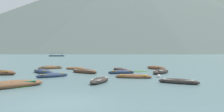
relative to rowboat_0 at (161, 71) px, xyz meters
name	(u,v)px	position (x,y,z in m)	size (l,w,h in m)	color
ground_plane	(113,53)	(-7.86, 1485.94, -0.20)	(6000.00, 6000.00, 0.00)	slate
mountain_1	(30,16)	(-685.12, 1615.40, 304.09)	(2437.52, 2437.52, 608.60)	slate
mountain_2	(128,11)	(103.42, 1452.74, 303.37)	(2381.88, 2381.88, 607.15)	#4C5B56
mountain_3	(224,8)	(709.78, 1291.39, 294.17)	(2165.93, 2165.93, 588.76)	#56665B
rowboat_0	(161,71)	(0.00, 0.00, 0.00)	(3.26, 4.28, 0.66)	#2D2826
rowboat_1	(120,69)	(-4.70, 3.61, -0.07)	(2.43, 3.65, 0.43)	#2D2826
rowboat_2	(10,85)	(-12.82, -9.89, -0.01)	(4.35, 3.95, 0.62)	brown
rowboat_3	(156,68)	(0.59, 5.60, -0.01)	(2.76, 3.90, 0.62)	brown
rowboat_4	(133,76)	(-3.71, -4.51, -0.06)	(3.66, 1.57, 0.47)	brown
rowboat_5	(52,75)	(-11.70, -3.81, -0.04)	(3.16, 2.66, 0.51)	navy
rowboat_6	(43,72)	(-13.97, -0.05, -0.01)	(3.86, 3.95, 0.61)	navy
rowboat_7	(75,68)	(-11.18, 5.21, -0.07)	(3.13, 1.83, 0.44)	brown
rowboat_8	(178,81)	(-0.50, -7.90, -0.05)	(3.23, 2.22, 0.48)	#2D2826
rowboat_10	(51,68)	(-15.04, 6.26, -0.02)	(3.61, 2.69, 0.61)	brown
rowboat_11	(84,71)	(-9.09, 0.16, 0.00)	(3.82, 3.36, 0.66)	#4C3323
rowboat_12	(100,80)	(-6.75, -7.48, -0.04)	(1.90, 3.31, 0.53)	#2D2826
rowboat_13	(121,72)	(-4.70, -0.47, -0.03)	(3.30, 1.64, 0.54)	navy
ferry_0	(57,56)	(-42.51, 106.99, 0.24)	(9.44, 3.94, 2.54)	navy
mooring_buoy	(159,76)	(-1.17, -3.99, -0.10)	(0.43, 0.43, 1.15)	silver
weed_patch_1	(135,72)	(-2.90, 1.90, -0.20)	(3.51, 1.82, 0.14)	#2D5628
weed_patch_2	(11,86)	(-13.00, -9.33, -0.20)	(3.01, 2.26, 0.14)	#2D5628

